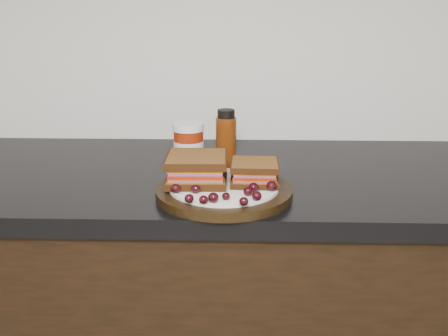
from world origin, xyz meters
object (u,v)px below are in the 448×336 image
(plate, at_px, (224,192))
(condiment_jar, at_px, (189,146))
(oil_bottle, at_px, (226,138))
(sandwich_left, at_px, (197,169))

(plate, relative_size, condiment_jar, 2.54)
(condiment_jar, xyz_separation_m, oil_bottle, (0.09, 0.02, 0.01))
(sandwich_left, height_order, condiment_jar, condiment_jar)
(plate, height_order, oil_bottle, oil_bottle)
(plate, xyz_separation_m, condiment_jar, (-0.09, 0.19, 0.05))
(condiment_jar, bearing_deg, oil_bottle, 14.48)
(sandwich_left, distance_m, condiment_jar, 0.18)
(plate, bearing_deg, sandwich_left, 163.01)
(sandwich_left, relative_size, oil_bottle, 0.89)
(plate, bearing_deg, condiment_jar, 115.47)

